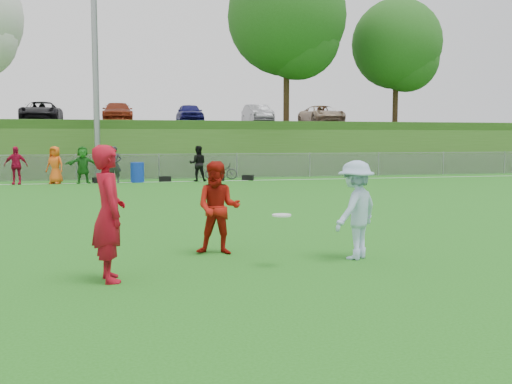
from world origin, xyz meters
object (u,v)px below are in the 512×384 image
object	(u,v)px
recycling_bin	(137,172)
bicycle	(221,171)
player_red_center	(218,208)
frisbee	(282,215)
player_blue	(356,210)
player_red_left	(109,213)

from	to	relation	value
recycling_bin	bicycle	size ratio (longest dim) A/B	0.58
player_red_center	frisbee	distance (m)	1.47
player_blue	frisbee	xyz separation A→B (m)	(-1.39, -0.31, -0.01)
player_red_left	frisbee	bearing A→B (deg)	-94.52
player_red_center	frisbee	world-z (taller)	player_red_center
player_red_left	bicycle	distance (m)	20.43
player_red_left	player_red_center	world-z (taller)	player_red_left
frisbee	bicycle	distance (m)	19.65
player_blue	frisbee	bearing A→B (deg)	-24.67
player_red_center	player_blue	bearing A→B (deg)	-5.96
player_red_center	player_blue	xyz separation A→B (m)	(2.19, -0.92, 0.01)
recycling_bin	bicycle	world-z (taller)	recycling_bin
player_blue	frisbee	size ratio (longest dim) A/B	5.47
player_red_left	player_red_center	xyz separation A→B (m)	(1.83, 1.53, -0.15)
player_red_left	recycling_bin	distance (m)	18.91
recycling_bin	frisbee	bearing A→B (deg)	-84.81
player_blue	frisbee	world-z (taller)	player_blue
recycling_bin	player_blue	bearing A→B (deg)	-80.44
player_red_center	bicycle	size ratio (longest dim) A/B	1.02
player_blue	bicycle	xyz separation A→B (m)	(1.05, 19.18, -0.41)
frisbee	player_red_left	bearing A→B (deg)	-173.70
player_red_center	frisbee	bearing A→B (deg)	-40.14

